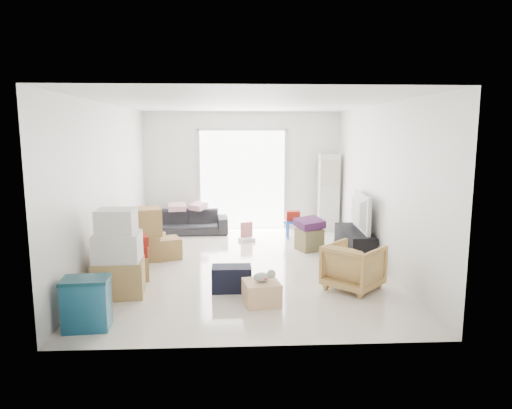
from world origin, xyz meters
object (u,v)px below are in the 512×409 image
object	(u,v)px
tv_console	(354,242)
television	(355,226)
ac_tower	(329,193)
sofa	(188,218)
kids_table	(293,219)
storage_bins	(87,303)
wood_crate	(262,293)
ottoman	(309,239)
armchair	(354,264)

from	to	relation	value
tv_console	television	distance (m)	0.31
ac_tower	television	world-z (taller)	ac_tower
ac_tower	sofa	bearing A→B (deg)	-177.30
kids_table	ac_tower	bearing A→B (deg)	38.24
ac_tower	storage_bins	distance (m)	6.43
ac_tower	kids_table	size ratio (longest dim) A/B	3.00
television	sofa	distance (m)	3.79
television	kids_table	size ratio (longest dim) A/B	2.01
tv_console	kids_table	bearing A→B (deg)	124.18
kids_table	wood_crate	xyz separation A→B (m)	(-0.89, -3.73, -0.26)
wood_crate	sofa	bearing A→B (deg)	107.89
television	ac_tower	bearing A→B (deg)	4.60
wood_crate	ottoman	bearing A→B (deg)	68.22
armchair	ottoman	xyz separation A→B (m)	(-0.28, 2.19, -0.15)
sofa	storage_bins	bearing A→B (deg)	-100.29
ottoman	armchair	bearing A→B (deg)	-82.79
storage_bins	kids_table	distance (m)	5.30
tv_console	ottoman	bearing A→B (deg)	153.62
television	storage_bins	xyz separation A→B (m)	(-3.90, -2.99, -0.24)
armchair	storage_bins	world-z (taller)	armchair
television	wood_crate	bearing A→B (deg)	144.69
wood_crate	tv_console	bearing A→B (deg)	51.44
ac_tower	armchair	xyz separation A→B (m)	(-0.44, -3.93, -0.51)
armchair	storage_bins	xyz separation A→B (m)	(-3.41, -1.18, -0.06)
tv_console	wood_crate	xyz separation A→B (m)	(-1.85, -2.32, -0.08)
ottoman	storage_bins	bearing A→B (deg)	-132.84
ac_tower	ottoman	bearing A→B (deg)	-112.50
tv_console	ottoman	world-z (taller)	tv_console
sofa	storage_bins	xyz separation A→B (m)	(-0.66, -4.96, -0.04)
tv_console	ottoman	xyz separation A→B (m)	(-0.77, 0.38, -0.03)
tv_console	television	size ratio (longest dim) A/B	1.21
ac_tower	tv_console	xyz separation A→B (m)	(0.05, -2.12, -0.64)
tv_console	sofa	world-z (taller)	sofa
tv_console	sofa	xyz separation A→B (m)	(-3.24, 1.97, 0.11)
ac_tower	wood_crate	distance (m)	4.85
television	sofa	size ratio (longest dim) A/B	0.66
armchair	wood_crate	bearing A→B (deg)	65.09
sofa	kids_table	world-z (taller)	sofa
tv_console	kids_table	world-z (taller)	kids_table
sofa	kids_table	bearing A→B (deg)	-16.54
storage_bins	wood_crate	world-z (taller)	storage_bins
television	armchair	xyz separation A→B (m)	(-0.49, -1.81, -0.18)
television	wood_crate	xyz separation A→B (m)	(-1.85, -2.32, -0.40)
storage_bins	armchair	bearing A→B (deg)	19.16
tv_console	wood_crate	distance (m)	2.97
tv_console	ottoman	size ratio (longest dim) A/B	3.37
ottoman	wood_crate	size ratio (longest dim) A/B	0.92
sofa	ottoman	size ratio (longest dim) A/B	4.24
television	sofa	world-z (taller)	sofa
television	storage_bins	distance (m)	4.92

